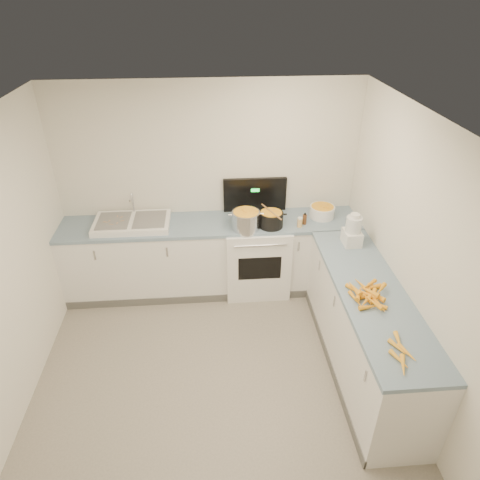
{
  "coord_description": "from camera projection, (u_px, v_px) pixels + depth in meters",
  "views": [
    {
      "loc": [
        -0.0,
        -2.69,
        3.36
      ],
      "look_at": [
        0.3,
        1.1,
        1.05
      ],
      "focal_mm": 32.0,
      "sensor_mm": 36.0,
      "label": 1
    }
  ],
  "objects": [
    {
      "name": "floor",
      "position": [
        218.0,
        396.0,
        4.04
      ],
      "size": [
        3.5,
        4.0,
        0.0
      ],
      "primitive_type": null,
      "color": "gray",
      "rests_on": "ground"
    },
    {
      "name": "ceiling",
      "position": [
        207.0,
        138.0,
        2.74
      ],
      "size": [
        3.5,
        4.0,
        0.0
      ],
      "primitive_type": null,
      "rotation": [
        3.14,
        0.0,
        0.0
      ],
      "color": "silver",
      "rests_on": "ground"
    },
    {
      "name": "wall_back",
      "position": [
        209.0,
        188.0,
        5.09
      ],
      "size": [
        3.5,
        0.0,
        2.5
      ],
      "primitive_type": null,
      "rotation": [
        1.57,
        0.0,
        0.0
      ],
      "color": "silver",
      "rests_on": "ground"
    },
    {
      "name": "wall_right",
      "position": [
        426.0,
        281.0,
        3.51
      ],
      "size": [
        0.0,
        4.0,
        2.5
      ],
      "primitive_type": null,
      "rotation": [
        1.57,
        0.0,
        -1.57
      ],
      "color": "silver",
      "rests_on": "ground"
    },
    {
      "name": "counter_back",
      "position": [
        212.0,
        256.0,
        5.24
      ],
      "size": [
        3.5,
        0.62,
        0.94
      ],
      "color": "white",
      "rests_on": "ground"
    },
    {
      "name": "counter_right",
      "position": [
        364.0,
        329.0,
        4.15
      ],
      "size": [
        0.62,
        2.2,
        0.94
      ],
      "color": "white",
      "rests_on": "ground"
    },
    {
      "name": "stove",
      "position": [
        256.0,
        254.0,
        5.26
      ],
      "size": [
        0.76,
        0.65,
        1.36
      ],
      "color": "white",
      "rests_on": "ground"
    },
    {
      "name": "sink",
      "position": [
        132.0,
        223.0,
        4.92
      ],
      "size": [
        0.86,
        0.52,
        0.31
      ],
      "color": "white",
      "rests_on": "counter_back"
    },
    {
      "name": "steel_pot",
      "position": [
        246.0,
        221.0,
        4.83
      ],
      "size": [
        0.32,
        0.32,
        0.23
      ],
      "primitive_type": "cylinder",
      "rotation": [
        0.0,
        0.0,
        0.01
      ],
      "color": "silver",
      "rests_on": "stove"
    },
    {
      "name": "black_pot",
      "position": [
        271.0,
        220.0,
        4.88
      ],
      "size": [
        0.3,
        0.3,
        0.2
      ],
      "primitive_type": "cylinder",
      "rotation": [
        0.0,
        0.0,
        -0.09
      ],
      "color": "black",
      "rests_on": "stove"
    },
    {
      "name": "wooden_spoon",
      "position": [
        271.0,
        212.0,
        4.83
      ],
      "size": [
        0.18,
        0.4,
        0.02
      ],
      "primitive_type": "cylinder",
      "rotation": [
        1.57,
        0.0,
        0.4
      ],
      "color": "#AD7A47",
      "rests_on": "black_pot"
    },
    {
      "name": "mixing_bowl",
      "position": [
        322.0,
        212.0,
        5.09
      ],
      "size": [
        0.39,
        0.39,
        0.14
      ],
      "primitive_type": "cylinder",
      "rotation": [
        0.0,
        0.0,
        -0.43
      ],
      "color": "white",
      "rests_on": "counter_back"
    },
    {
      "name": "extract_bottle",
      "position": [
        305.0,
        219.0,
        4.94
      ],
      "size": [
        0.05,
        0.05,
        0.12
      ],
      "primitive_type": "cylinder",
      "color": "#593319",
      "rests_on": "counter_back"
    },
    {
      "name": "spice_jar",
      "position": [
        300.0,
        223.0,
        4.89
      ],
      "size": [
        0.06,
        0.06,
        0.1
      ],
      "primitive_type": "cylinder",
      "color": "#E5B266",
      "rests_on": "counter_back"
    },
    {
      "name": "food_processor",
      "position": [
        353.0,
        231.0,
        4.51
      ],
      "size": [
        0.18,
        0.22,
        0.36
      ],
      "color": "white",
      "rests_on": "counter_right"
    },
    {
      "name": "carrot_pile",
      "position": [
        368.0,
        294.0,
        3.8
      ],
      "size": [
        0.36,
        0.5,
        0.09
      ],
      "color": "#FFA81F",
      "rests_on": "counter_right"
    },
    {
      "name": "peeled_carrots",
      "position": [
        401.0,
        353.0,
        3.22
      ],
      "size": [
        0.19,
        0.44,
        0.04
      ],
      "color": "#FFAC26",
      "rests_on": "counter_right"
    },
    {
      "name": "peelings",
      "position": [
        115.0,
        221.0,
        4.87
      ],
      "size": [
        0.25,
        0.22,
        0.01
      ],
      "color": "tan",
      "rests_on": "sink"
    }
  ]
}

